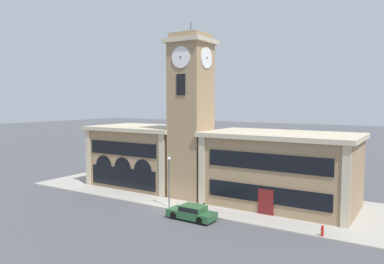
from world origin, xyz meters
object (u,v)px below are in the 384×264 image
parked_car_near (192,212)px  bollard (204,208)px  street_lamp (169,174)px  fire_hydrant (322,231)px

parked_car_near → bollard: size_ratio=4.24×
street_lamp → bollard: street_lamp is taller
parked_car_near → bollard: parked_car_near is taller
parked_car_near → street_lamp: 5.02m
fire_hydrant → bollard: bearing=179.4°
parked_car_near → fire_hydrant: size_ratio=5.17×
fire_hydrant → street_lamp: bearing=179.6°
street_lamp → fire_hydrant: bearing=-0.4°
parked_car_near → bollard: 1.74m
bollard → street_lamp: bearing=-179.8°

